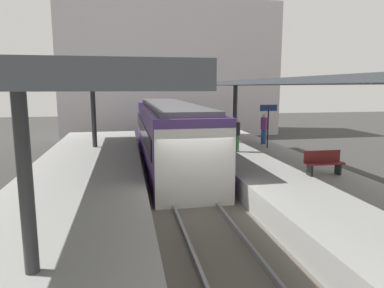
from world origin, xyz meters
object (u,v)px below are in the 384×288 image
Objects in this scene: passenger_mid_platform at (236,134)px; platform_bench at (323,162)px; commuter_train at (169,134)px; passenger_near_bench at (264,128)px; platform_sign at (268,116)px.

platform_bench is at bearing -70.56° from passenger_mid_platform.
passenger_near_bench is at bearing 2.25° from commuter_train.
passenger_near_bench is (0.49, 6.71, 0.40)m from platform_bench.
passenger_mid_platform is (-1.94, -0.80, -0.77)m from platform_sign.
commuter_train reaches higher than passenger_near_bench.
platform_bench is 0.63× the size of platform_sign.
passenger_mid_platform is (-1.69, 4.80, 0.39)m from platform_bench.
passenger_mid_platform is at bearing -138.78° from passenger_near_bench.
commuter_train is 8.21× the size of passenger_near_bench.
commuter_train reaches higher than platform_bench.
platform_bench is 0.85× the size of passenger_mid_platform.
platform_sign is 2.24m from passenger_mid_platform.
passenger_mid_platform is at bearing -29.47° from commuter_train.
platform_bench is (4.72, -6.51, -0.26)m from commuter_train.
platform_sign is at bearing 22.36° from passenger_mid_platform.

